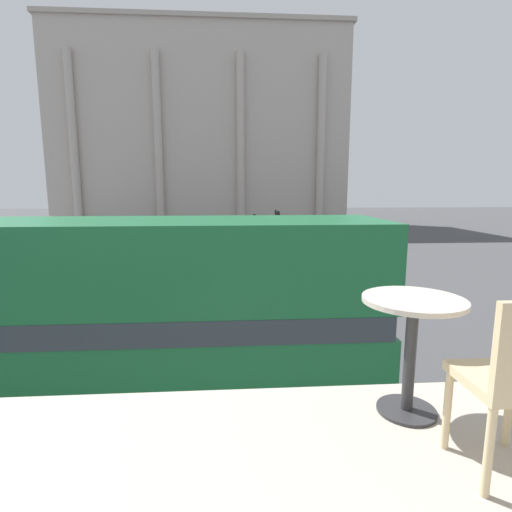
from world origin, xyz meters
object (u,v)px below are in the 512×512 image
Objects in this scene: double_decker_bus at (96,322)px; pedestrian_grey at (313,236)px; plaza_building_left at (203,135)px; pedestrian_red at (251,244)px; pedestrian_white at (362,249)px; traffic_light_far at (277,227)px; car_navy at (223,260)px; car_maroon at (132,259)px; pedestrian_black at (167,277)px; traffic_light_mid at (301,239)px; traffic_light_near at (256,253)px; cafe_dining_table at (412,329)px.

double_decker_bus reaches higher than pedestrian_grey.
plaza_building_left is 28.80m from pedestrian_red.
plaza_building_left is at bearing -168.40° from pedestrian_grey.
pedestrian_red is (-7.15, 3.12, -0.05)m from pedestrian_white.
car_navy is at bearing -132.78° from traffic_light_far.
pedestrian_black reaches higher than car_maroon.
traffic_light_mid is 10.65m from car_maroon.
car_maroon is at bearing 123.83° from traffic_light_near.
traffic_light_near is 0.98× the size of car_navy.
pedestrian_black is (0.25, -36.48, -10.98)m from plaza_building_left.
car_maroon is (-9.37, -3.13, -1.62)m from traffic_light_far.
pedestrian_white is 13.67m from pedestrian_black.
pedestrian_red is (-1.76, 0.67, -1.31)m from traffic_light_far.
traffic_light_mid reaches higher than car_maroon.
double_decker_bus is at bearing -174.19° from car_navy.
traffic_light_far is 2.08× the size of pedestrian_grey.
car_maroon is at bearing -95.46° from plaza_building_left.
pedestrian_white is at bearing -24.42° from traffic_light_far.
traffic_light_far is 10.01m from car_maroon.
cafe_dining_table is at bearing -47.81° from double_decker_bus.
traffic_light_near reaches higher than pedestrian_red.
pedestrian_white is (1.64, -7.85, 0.08)m from pedestrian_grey.
pedestrian_red is at bearing -63.31° from pedestrian_grey.
pedestrian_grey is 8.02m from pedestrian_white.
car_navy is (2.27, 16.20, -1.74)m from double_decker_bus.
double_decker_bus is at bearing 27.11° from pedestrian_black.
pedestrian_grey is at bearing 55.18° from traffic_light_far.
plaza_building_left reaches higher than car_navy.
double_decker_bus is 16.45m from car_navy.
cafe_dining_table is at bearing -95.16° from traffic_light_far.
plaza_building_left is at bearing 101.86° from traffic_light_mid.
traffic_light_far is at bearing 172.68° from pedestrian_black.
pedestrian_grey is at bearing -100.47° from pedestrian_red.
traffic_light_mid is 2.05× the size of pedestrian_grey.
pedestrian_red is (0.63, 14.21, -1.66)m from traffic_light_near.
double_decker_bus is 3.17× the size of traffic_light_far.
pedestrian_white reaches higher than pedestrian_grey.
traffic_light_mid is at bearing 81.43° from cafe_dining_table.
double_decker_bus reaches higher than car_maroon.
double_decker_bus is 6.12× the size of pedestrian_white.
pedestrian_grey is at bearing 75.10° from traffic_light_mid.
car_maroon is 1.00× the size of car_navy.
pedestrian_black is at bearing 103.78° from cafe_dining_table.
double_decker_bus reaches higher than pedestrian_black.
pedestrian_grey reaches higher than car_navy.
traffic_light_mid is at bearing -28.83° from pedestrian_grey.
pedestrian_grey is at bearing 47.61° from car_maroon.
pedestrian_red reaches higher than pedestrian_grey.
pedestrian_red reaches higher than car_navy.
cafe_dining_table is 0.18× the size of traffic_light_near.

